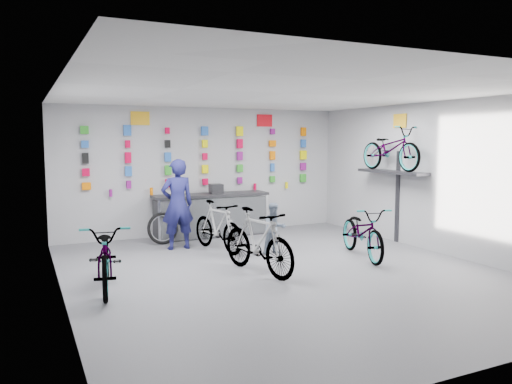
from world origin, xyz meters
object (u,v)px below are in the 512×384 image
clerk (177,204)px  counter (211,216)px  bike_left (106,255)px  customer (275,229)px  bike_right (363,232)px  bike_center (258,241)px  bike_service (218,226)px

clerk → counter: bearing=-138.6°
counter → bike_left: 4.31m
bike_left → clerk: size_ratio=1.06×
counter → bike_left: bike_left is taller
bike_left → customer: 3.50m
bike_right → customer: bearing=159.6°
bike_center → counter: bearing=70.4°
counter → bike_center: bike_center is taller
bike_service → bike_center: bearing=-102.3°
bike_left → customer: size_ratio=1.94×
bike_service → customer: 1.17m
bike_center → customer: bike_center is taller
clerk → customer: size_ratio=1.83×
counter → bike_center: (-0.42, -3.40, 0.06)m
clerk → bike_left: bearing=51.2°
counter → bike_center: size_ratio=1.47×
bike_left → bike_center: (2.44, -0.18, 0.03)m
bike_right → customer: customer is taller
bike_right → clerk: bearing=157.8°
bike_right → clerk: size_ratio=1.02×
counter → customer: size_ratio=2.66×
bike_right → customer: 1.70m
bike_left → customer: (3.36, 0.98, -0.01)m
counter → clerk: size_ratio=1.45×
bike_right → clerk: clerk is taller
clerk → customer: bearing=141.2°
bike_center → bike_right: 2.32m
counter → bike_service: 1.56m
counter → bike_left: (-2.86, -3.22, 0.03)m
bike_right → bike_service: bearing=158.1°
bike_center → bike_service: 1.89m
counter → bike_center: bearing=-97.1°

